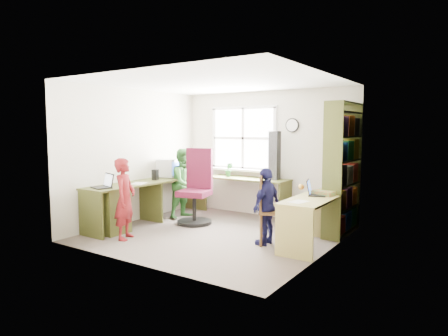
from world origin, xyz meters
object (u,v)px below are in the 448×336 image
object	(u,v)px
swivel_chair	(196,191)
person_green	(185,183)
laptop_left	(104,184)
wooden_chair	(270,206)
crt_monitor	(169,168)
person_navy	(266,206)
cd_tower	(275,155)
bookshelf	(343,172)
potted_plant	(229,170)
right_desk	(310,212)
person_red	(125,199)
laptop_right	(314,192)
l_desk	(143,201)

from	to	relation	value
swivel_chair	person_green	xyz separation A→B (m)	(-0.45, 0.23, 0.08)
laptop_left	wooden_chair	bearing A→B (deg)	40.21
crt_monitor	person_navy	bearing A→B (deg)	-22.93
person_navy	cd_tower	bearing A→B (deg)	-155.11
bookshelf	potted_plant	world-z (taller)	bookshelf
bookshelf	crt_monitor	world-z (taller)	bookshelf
right_desk	cd_tower	bearing A→B (deg)	131.76
wooden_chair	cd_tower	xyz separation A→B (m)	(-0.66, 1.45, 0.64)
wooden_chair	person_navy	distance (m)	0.06
crt_monitor	person_red	size ratio (longest dim) A/B	0.32
laptop_right	person_green	world-z (taller)	person_green
l_desk	wooden_chair	size ratio (longest dim) A/B	2.89
swivel_chair	potted_plant	size ratio (longest dim) A/B	4.89
laptop_left	crt_monitor	bearing A→B (deg)	110.07
l_desk	swivel_chair	size ratio (longest dim) A/B	2.21
swivel_chair	person_green	size ratio (longest dim) A/B	1.02
swivel_chair	wooden_chair	world-z (taller)	swivel_chair
cd_tower	person_red	bearing A→B (deg)	-116.42
cd_tower	bookshelf	bearing A→B (deg)	-11.24
laptop_right	swivel_chair	bearing A→B (deg)	73.11
right_desk	person_green	bearing A→B (deg)	167.69
person_navy	crt_monitor	bearing A→B (deg)	-102.82
l_desk	potted_plant	distance (m)	1.87
l_desk	person_green	size ratio (longest dim) A/B	2.25
swivel_chair	crt_monitor	size ratio (longest dim) A/B	3.34
wooden_chair	potted_plant	xyz separation A→B (m)	(-1.61, 1.38, 0.33)
crt_monitor	wooden_chair	bearing A→B (deg)	-21.57
right_desk	bookshelf	bearing A→B (deg)	81.35
person_green	right_desk	bearing A→B (deg)	-95.75
crt_monitor	person_green	world-z (taller)	person_green
bookshelf	crt_monitor	size ratio (longest dim) A/B	5.27
l_desk	potted_plant	bearing A→B (deg)	69.24
right_desk	laptop_right	distance (m)	0.42
crt_monitor	laptop_left	xyz separation A→B (m)	(0.05, -1.59, -0.13)
crt_monitor	person_navy	size ratio (longest dim) A/B	0.35
crt_monitor	laptop_right	distance (m)	3.00
wooden_chair	potted_plant	size ratio (longest dim) A/B	3.75
wooden_chair	potted_plant	distance (m)	2.15
l_desk	bookshelf	size ratio (longest dim) A/B	1.40
right_desk	person_red	xyz separation A→B (m)	(-2.53, -1.14, 0.11)
l_desk	right_desk	world-z (taller)	l_desk
swivel_chair	cd_tower	bearing A→B (deg)	29.87
laptop_right	person_red	xyz separation A→B (m)	(-2.45, -1.47, -0.13)
swivel_chair	wooden_chair	size ratio (longest dim) A/B	1.31
laptop_right	laptop_left	bearing A→B (deg)	98.82
swivel_chair	person_green	world-z (taller)	swivel_chair
right_desk	laptop_right	xyz separation A→B (m)	(-0.08, 0.33, 0.25)
right_desk	wooden_chair	size ratio (longest dim) A/B	1.21
laptop_left	cd_tower	size ratio (longest dim) A/B	0.45
potted_plant	person_navy	size ratio (longest dim) A/B	0.24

